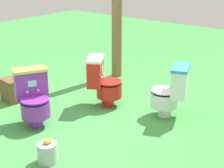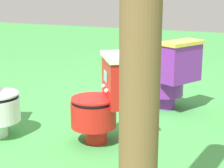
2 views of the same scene
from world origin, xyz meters
TOP-DOWN VIEW (x-y plane):
  - ground at (0.00, 0.00)m, footprint 14.00×14.00m
  - toilet_white at (-0.84, 0.81)m, footprint 0.56×0.61m
  - toilet_red at (-0.57, -0.15)m, footprint 0.60×0.63m
  - toilet_purple at (0.45, -0.46)m, footprint 0.59×0.62m
  - wooden_post at (-1.79, -0.84)m, footprint 0.18×0.18m
  - small_crate at (0.09, -1.32)m, footprint 0.37×0.37m
  - lemon_bucket at (0.99, 0.37)m, footprint 0.22×0.22m

SIDE VIEW (x-z plane):
  - ground at x=0.00m, z-range 0.00..0.00m
  - lemon_bucket at x=0.99m, z-range -0.02..0.26m
  - small_crate at x=0.09m, z-range 0.00..0.34m
  - toilet_white at x=-0.84m, z-range 0.01..0.73m
  - toilet_red at x=-0.57m, z-range 0.01..0.73m
  - toilet_purple at x=0.45m, z-range 0.01..0.73m
  - wooden_post at x=-1.79m, z-range 0.00..2.09m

